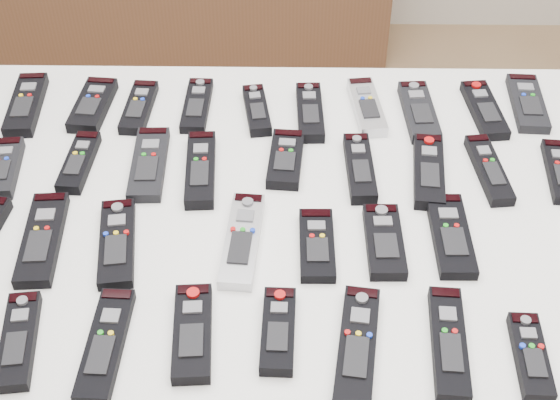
{
  "coord_description": "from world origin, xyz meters",
  "views": [
    {
      "loc": [
        -0.08,
        -0.94,
        1.72
      ],
      "look_at": [
        -0.09,
        0.04,
        0.8
      ],
      "focal_mm": 50.0,
      "sensor_mm": 36.0,
      "label": 1
    }
  ],
  "objects_px": {
    "remote_3": "(197,105)",
    "remote_22": "(242,240)",
    "table": "(280,232)",
    "remote_0": "(26,104)",
    "remote_34": "(531,356)",
    "remote_4": "(257,110)",
    "remote_9": "(527,103)",
    "remote_17": "(489,169)",
    "remote_1": "(93,105)",
    "remote_25": "(451,235)",
    "remote_10": "(3,168)",
    "remote_18": "(560,171)",
    "remote_7": "(419,112)",
    "remote_28": "(19,340)",
    "remote_12": "(149,164)",
    "remote_14": "(286,159)",
    "remote_31": "(278,330)",
    "remote_21": "(117,243)",
    "remote_16": "(429,171)",
    "remote_2": "(139,107)",
    "remote_11": "(79,162)",
    "remote_6": "(367,107)",
    "remote_8": "(484,110)",
    "remote_32": "(357,345)",
    "remote_15": "(360,168)",
    "remote_33": "(449,342)",
    "remote_23": "(317,245)",
    "remote_5": "(310,112)",
    "remote_30": "(192,333)",
    "remote_29": "(106,344)",
    "remote_24": "(384,241)",
    "remote_20": "(42,239)"
  },
  "relations": [
    {
      "from": "remote_18",
      "to": "remote_22",
      "type": "height_order",
      "value": "remote_22"
    },
    {
      "from": "remote_2",
      "to": "remote_9",
      "type": "relative_size",
      "value": 0.9
    },
    {
      "from": "remote_11",
      "to": "remote_22",
      "type": "bearing_deg",
      "value": -28.49
    },
    {
      "from": "remote_17",
      "to": "remote_33",
      "type": "relative_size",
      "value": 0.93
    },
    {
      "from": "remote_6",
      "to": "remote_34",
      "type": "xyz_separation_m",
      "value": [
        0.19,
        -0.6,
        -0.0
      ]
    },
    {
      "from": "remote_7",
      "to": "remote_28",
      "type": "relative_size",
      "value": 1.06
    },
    {
      "from": "remote_30",
      "to": "remote_5",
      "type": "bearing_deg",
      "value": 67.79
    },
    {
      "from": "remote_1",
      "to": "remote_25",
      "type": "distance_m",
      "value": 0.75
    },
    {
      "from": "remote_21",
      "to": "remote_16",
      "type": "bearing_deg",
      "value": 11.34
    },
    {
      "from": "remote_25",
      "to": "remote_33",
      "type": "bearing_deg",
      "value": -99.5
    },
    {
      "from": "remote_12",
      "to": "remote_25",
      "type": "height_order",
      "value": "same"
    },
    {
      "from": "remote_7",
      "to": "remote_14",
      "type": "height_order",
      "value": "remote_7"
    },
    {
      "from": "table",
      "to": "remote_0",
      "type": "distance_m",
      "value": 0.59
    },
    {
      "from": "remote_2",
      "to": "remote_18",
      "type": "height_order",
      "value": "remote_2"
    },
    {
      "from": "table",
      "to": "remote_17",
      "type": "bearing_deg",
      "value": 14.3
    },
    {
      "from": "remote_15",
      "to": "remote_18",
      "type": "height_order",
      "value": "remote_15"
    },
    {
      "from": "remote_9",
      "to": "remote_10",
      "type": "height_order",
      "value": "remote_10"
    },
    {
      "from": "remote_20",
      "to": "remote_32",
      "type": "height_order",
      "value": "same"
    },
    {
      "from": "remote_34",
      "to": "remote_22",
      "type": "bearing_deg",
      "value": 154.03
    },
    {
      "from": "remote_25",
      "to": "remote_32",
      "type": "bearing_deg",
      "value": -127.15
    },
    {
      "from": "remote_9",
      "to": "remote_20",
      "type": "bearing_deg",
      "value": -153.14
    },
    {
      "from": "remote_10",
      "to": "remote_25",
      "type": "height_order",
      "value": "remote_10"
    },
    {
      "from": "remote_34",
      "to": "remote_31",
      "type": "bearing_deg",
      "value": 175.8
    },
    {
      "from": "remote_22",
      "to": "remote_33",
      "type": "distance_m",
      "value": 0.37
    },
    {
      "from": "remote_9",
      "to": "remote_17",
      "type": "relative_size",
      "value": 0.99
    },
    {
      "from": "remote_23",
      "to": "remote_5",
      "type": "bearing_deg",
      "value": 90.34
    },
    {
      "from": "remote_24",
      "to": "remote_33",
      "type": "relative_size",
      "value": 0.82
    },
    {
      "from": "remote_6",
      "to": "remote_31",
      "type": "distance_m",
      "value": 0.58
    },
    {
      "from": "remote_22",
      "to": "remote_34",
      "type": "relative_size",
      "value": 1.44
    },
    {
      "from": "remote_10",
      "to": "remote_29",
      "type": "distance_m",
      "value": 0.46
    },
    {
      "from": "remote_1",
      "to": "remote_8",
      "type": "height_order",
      "value": "remote_1"
    },
    {
      "from": "remote_34",
      "to": "remote_4",
      "type": "bearing_deg",
      "value": 127.39
    },
    {
      "from": "remote_0",
      "to": "remote_25",
      "type": "distance_m",
      "value": 0.87
    },
    {
      "from": "remote_12",
      "to": "remote_14",
      "type": "distance_m",
      "value": 0.25
    },
    {
      "from": "remote_4",
      "to": "remote_31",
      "type": "xyz_separation_m",
      "value": [
        0.05,
        -0.54,
        0.0
      ]
    },
    {
      "from": "remote_0",
      "to": "remote_16",
      "type": "bearing_deg",
      "value": -17.63
    },
    {
      "from": "remote_7",
      "to": "remote_14",
      "type": "bearing_deg",
      "value": -153.84
    },
    {
      "from": "remote_3",
      "to": "remote_33",
      "type": "relative_size",
      "value": 0.86
    },
    {
      "from": "remote_9",
      "to": "remote_31",
      "type": "distance_m",
      "value": 0.76
    },
    {
      "from": "remote_2",
      "to": "remote_16",
      "type": "bearing_deg",
      "value": -15.3
    },
    {
      "from": "remote_8",
      "to": "remote_9",
      "type": "bearing_deg",
      "value": 8.83
    },
    {
      "from": "remote_24",
      "to": "remote_29",
      "type": "relative_size",
      "value": 0.81
    },
    {
      "from": "remote_12",
      "to": "remote_17",
      "type": "xyz_separation_m",
      "value": [
        0.62,
        -0.01,
        0.0
      ]
    },
    {
      "from": "remote_3",
      "to": "remote_22",
      "type": "xyz_separation_m",
      "value": [
        0.11,
        -0.37,
        0.0
      ]
    },
    {
      "from": "remote_15",
      "to": "remote_21",
      "type": "bearing_deg",
      "value": -157.03
    },
    {
      "from": "remote_10",
      "to": "remote_17",
      "type": "relative_size",
      "value": 0.85
    },
    {
      "from": "remote_2",
      "to": "remote_30",
      "type": "height_order",
      "value": "remote_30"
    },
    {
      "from": "remote_3",
      "to": "remote_32",
      "type": "xyz_separation_m",
      "value": [
        0.29,
        -0.58,
        0.0
      ]
    },
    {
      "from": "remote_0",
      "to": "remote_21",
      "type": "height_order",
      "value": "remote_0"
    },
    {
      "from": "remote_14",
      "to": "remote_32",
      "type": "distance_m",
      "value": 0.43
    }
  ]
}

